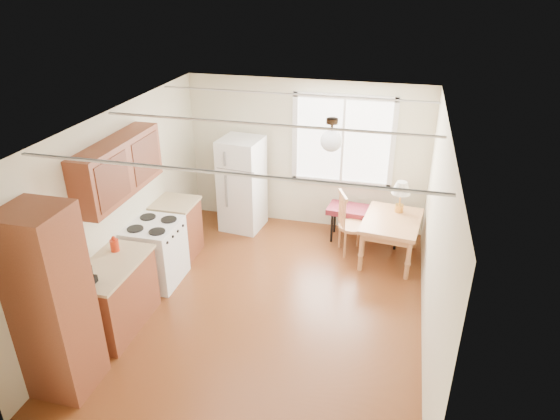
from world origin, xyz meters
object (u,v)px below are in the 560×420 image
(refrigerator, at_px, (242,184))
(bench, at_px, (365,213))
(dining_table, at_px, (391,225))
(chair, at_px, (347,220))

(refrigerator, xyz_separation_m, bench, (2.07, 0.00, -0.29))
(dining_table, height_order, chair, chair)
(dining_table, distance_m, chair, 0.67)
(bench, relative_size, dining_table, 1.07)
(refrigerator, distance_m, bench, 2.09)
(bench, height_order, chair, chair)
(chair, bearing_deg, dining_table, -24.92)
(refrigerator, xyz_separation_m, chair, (1.83, -0.46, -0.21))
(bench, bearing_deg, chair, -112.08)
(chair, bearing_deg, bench, 39.28)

